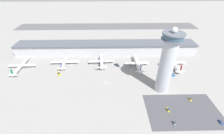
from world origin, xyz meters
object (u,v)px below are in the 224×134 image
at_px(service_truck_fuel, 59,74).
at_px(car_white_wagon, 221,122).
at_px(control_tower, 167,62).
at_px(service_truck_baggage, 172,75).
at_px(car_navy_sedan, 190,99).
at_px(airplane_gate_alpha, 21,65).
at_px(car_blue_compact, 174,123).
at_px(airplane_gate_delta, 137,63).
at_px(car_grey_coupe, 168,110).
at_px(airplane_gate_echo, 173,63).
at_px(airplane_gate_bravo, 65,62).
at_px(service_truck_catering, 117,65).
at_px(airplane_gate_charlie, 101,61).

relative_size(service_truck_fuel, car_white_wagon, 1.84).
bearing_deg(control_tower, service_truck_baggage, 49.29).
height_order(control_tower, car_navy_sedan, control_tower).
xyz_separation_m(airplane_gate_alpha, service_truck_fuel, (50.01, -14.60, -3.09)).
bearing_deg(car_blue_compact, airplane_gate_alpha, 152.42).
bearing_deg(car_white_wagon, car_blue_compact, -179.72).
distance_m(airplane_gate_delta, car_grey_coupe, 74.48).
xyz_separation_m(airplane_gate_alpha, service_truck_baggage, (182.59, -20.69, -2.91)).
xyz_separation_m(airplane_gate_alpha, airplane_gate_echo, (191.70, 2.17, 0.24)).
bearing_deg(airplane_gate_bravo, car_blue_compact, -39.88).
height_order(control_tower, airplane_gate_echo, control_tower).
xyz_separation_m(service_truck_fuel, car_grey_coupe, (111.33, -56.34, -0.31)).
bearing_deg(car_navy_sedan, car_grey_coupe, -153.95).
bearing_deg(service_truck_catering, airplane_gate_bravo, 175.99).
height_order(car_grey_coupe, car_white_wagon, car_white_wagon).
height_order(airplane_gate_echo, service_truck_fuel, airplane_gate_echo).
distance_m(airplane_gate_charlie, airplane_gate_echo, 92.12).
xyz_separation_m(service_truck_baggage, car_blue_compact, (-20.77, -63.84, -0.43)).
bearing_deg(service_truck_fuel, car_blue_compact, -32.02).
bearing_deg(airplane_gate_alpha, service_truck_baggage, -6.46).
bearing_deg(airplane_gate_alpha, service_truck_fuel, -16.28).
distance_m(service_truck_fuel, car_navy_sedan, 143.61).
height_order(airplane_gate_charlie, car_white_wagon, airplane_gate_charlie).
height_order(service_truck_baggage, car_white_wagon, service_truck_baggage).
bearing_deg(car_grey_coupe, airplane_gate_echo, 67.44).
height_order(airplane_gate_bravo, car_grey_coupe, airplane_gate_bravo).
height_order(airplane_gate_bravo, service_truck_catering, airplane_gate_bravo).
relative_size(service_truck_fuel, service_truck_baggage, 1.23).
bearing_deg(car_white_wagon, control_tower, 131.54).
relative_size(airplane_gate_alpha, car_navy_sedan, 9.38).
height_order(airplane_gate_charlie, car_navy_sedan, airplane_gate_charlie).
relative_size(airplane_gate_charlie, car_grey_coupe, 7.03).
bearing_deg(service_truck_baggage, car_navy_sedan, -83.76).
distance_m(control_tower, car_white_wagon, 63.83).
bearing_deg(control_tower, car_navy_sedan, -33.45).
bearing_deg(airplane_gate_delta, airplane_gate_alpha, -179.33).
bearing_deg(control_tower, airplane_gate_alpha, 165.23).
bearing_deg(airplane_gate_charlie, car_navy_sedan, -37.17).
xyz_separation_m(service_truck_catering, car_grey_coupe, (41.69, -73.62, -0.58)).
xyz_separation_m(control_tower, service_truck_baggage, (19.26, 22.38, -31.73)).
xyz_separation_m(airplane_gate_charlie, airplane_gate_delta, (45.66, -5.74, -0.02)).
xyz_separation_m(airplane_gate_delta, car_grey_coupe, (15.94, -72.64, -3.99)).
xyz_separation_m(airplane_gate_echo, car_grey_coupe, (-30.37, -73.11, -3.64)).
bearing_deg(service_truck_catering, service_truck_baggage, -20.37).
bearing_deg(service_truck_catering, service_truck_fuel, -166.06).
height_order(airplane_gate_alpha, car_grey_coupe, airplane_gate_alpha).
height_order(car_blue_compact, car_grey_coupe, car_blue_compact).
height_order(airplane_gate_echo, car_white_wagon, airplane_gate_echo).
distance_m(control_tower, service_truck_fuel, 121.13).
bearing_deg(airplane_gate_echo, airplane_gate_delta, -179.42).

